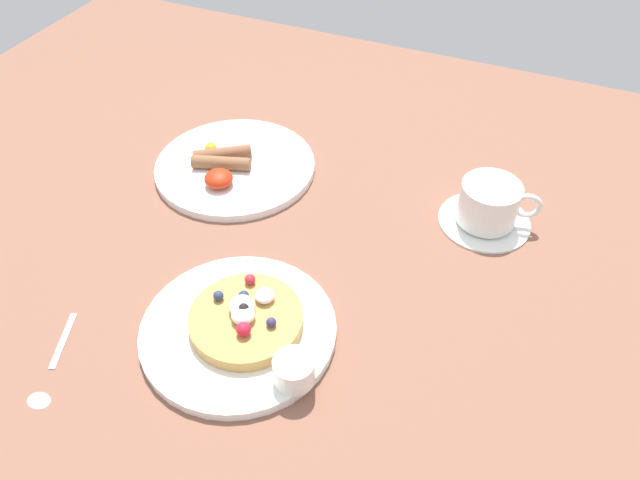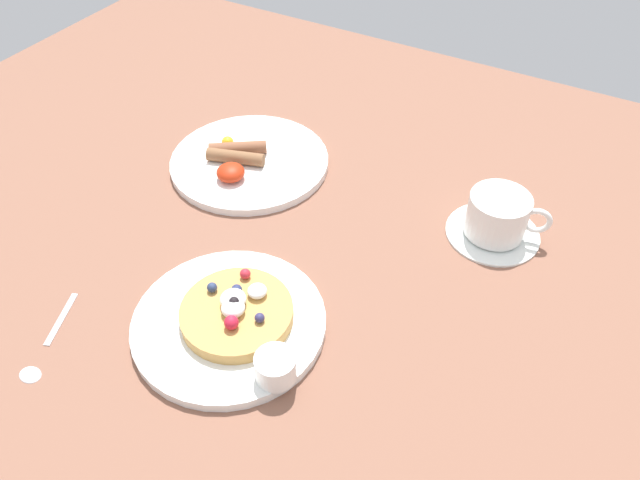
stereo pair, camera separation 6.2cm
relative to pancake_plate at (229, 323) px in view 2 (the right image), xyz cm
name	(u,v)px [view 2 (the right image)]	position (x,y,z in cm)	size (l,w,h in cm)	color
ground_plane	(295,246)	(-1.10, 17.62, -2.18)	(160.32, 126.31, 3.00)	brown
pancake_plate	(229,323)	(0.00, 0.00, 0.00)	(24.19, 24.19, 1.36)	white
pancake_with_berries	(237,311)	(0.80, 0.78, 1.88)	(14.01, 14.01, 3.74)	tan
syrup_ramekin	(275,367)	(9.50, -4.00, 2.38)	(4.77, 4.77, 3.30)	white
breakfast_plate	(250,162)	(-16.63, 29.07, -0.03)	(25.82, 25.82, 1.30)	white
fried_breakfast	(233,156)	(-18.55, 27.31, 1.57)	(12.51, 12.47, 2.63)	brown
coffee_saucer	(493,232)	(23.42, 32.53, -0.33)	(13.48, 13.48, 0.69)	white
coffee_cup	(499,214)	(23.57, 32.56, 3.21)	(11.68, 8.62, 6.18)	white
teaspoon	(41,353)	(-17.28, -14.64, -0.43)	(6.46, 12.96, 0.60)	silver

